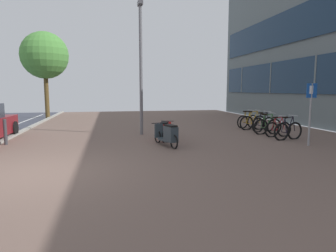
# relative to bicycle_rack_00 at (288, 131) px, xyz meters

# --- Properties ---
(ground) EXTENTS (21.00, 40.00, 0.13)m
(ground) POSITION_rel_bicycle_rack_00_xyz_m (-7.19, -3.14, -0.38)
(ground) COLOR #2A2D3C
(bicycle_rack_00) EXTENTS (1.41, 0.48, 1.02)m
(bicycle_rack_00) POSITION_rel_bicycle_rack_00_xyz_m (0.00, 0.00, 0.00)
(bicycle_rack_00) COLOR black
(bicycle_rack_00) RESTS_ON ground
(bicycle_rack_01) EXTENTS (1.28, 0.48, 0.93)m
(bicycle_rack_01) POSITION_rel_bicycle_rack_00_xyz_m (0.02, 0.75, -0.03)
(bicycle_rack_01) COLOR black
(bicycle_rack_01) RESTS_ON ground
(bicycle_rack_02) EXTENTS (1.40, 0.48, 1.00)m
(bicycle_rack_02) POSITION_rel_bicycle_rack_00_xyz_m (-0.02, 1.50, -0.00)
(bicycle_rack_02) COLOR black
(bicycle_rack_02) RESTS_ON ground
(bicycle_rack_03) EXTENTS (1.39, 0.51, 1.01)m
(bicycle_rack_03) POSITION_rel_bicycle_rack_00_xyz_m (0.19, 2.25, -0.00)
(bicycle_rack_03) COLOR black
(bicycle_rack_03) RESTS_ON ground
(bicycle_rack_04) EXTENTS (1.45, 0.48, 1.02)m
(bicycle_rack_04) POSITION_rel_bicycle_rack_00_xyz_m (0.05, 3.00, 0.00)
(bicycle_rack_04) COLOR black
(bicycle_rack_04) RESTS_ON ground
(bicycle_rack_05) EXTENTS (1.33, 0.48, 0.96)m
(bicycle_rack_05) POSITION_rel_bicycle_rack_00_xyz_m (0.14, 3.75, -0.02)
(bicycle_rack_05) COLOR black
(bicycle_rack_05) RESTS_ON ground
(scooter_near) EXTENTS (0.75, 1.75, 0.82)m
(scooter_near) POSITION_rel_bicycle_rack_00_xyz_m (-4.96, -0.41, 0.06)
(scooter_near) COLOR black
(scooter_near) RESTS_ON ground
(scooter_mid) EXTENTS (0.76, 1.58, 0.78)m
(scooter_mid) POSITION_rel_bicycle_rack_00_xyz_m (-4.83, 0.83, 0.04)
(scooter_mid) COLOR black
(scooter_mid) RESTS_ON ground
(parking_sign) EXTENTS (0.40, 0.07, 2.20)m
(parking_sign) POSITION_rel_bicycle_rack_00_xyz_m (-0.02, -1.26, 1.02)
(parking_sign) COLOR gray
(parking_sign) RESTS_ON ground
(lamp_post) EXTENTS (0.20, 0.52, 5.72)m
(lamp_post) POSITION_rel_bicycle_rack_00_xyz_m (-5.56, 2.57, 2.83)
(lamp_post) COLOR slate
(lamp_post) RESTS_ON ground
(street_tree) EXTENTS (3.20, 3.20, 5.93)m
(street_tree) POSITION_rel_bicycle_rack_00_xyz_m (-11.23, 11.51, 3.96)
(street_tree) COLOR brown
(street_tree) RESTS_ON ground
(bollard_far) EXTENTS (0.12, 0.12, 0.93)m
(bollard_far) POSITION_rel_bicycle_rack_00_xyz_m (-10.67, 1.10, 0.11)
(bollard_far) COLOR #38383D
(bollard_far) RESTS_ON ground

